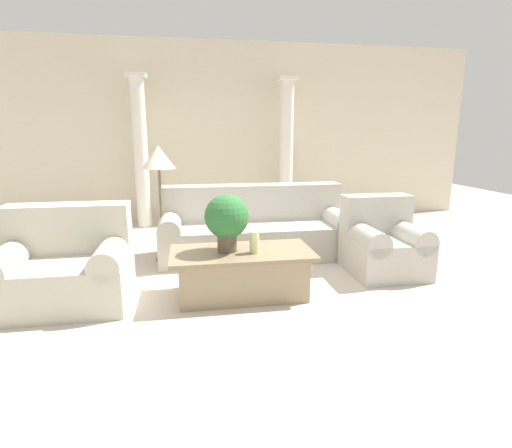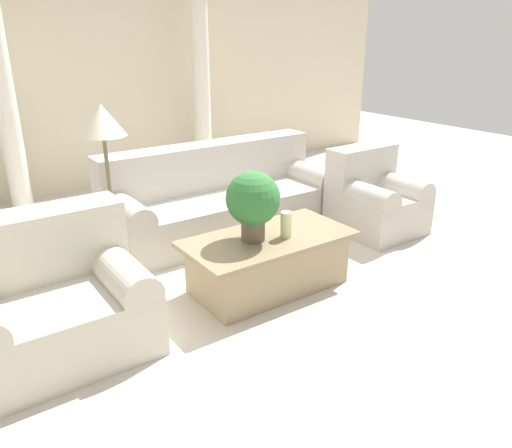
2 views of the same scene
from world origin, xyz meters
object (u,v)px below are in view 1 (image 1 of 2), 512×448
Objects in this scene: loveseat at (65,265)px; potted_plant at (227,218)px; sofa_long at (254,229)px; floor_lamp at (159,162)px; armchair at (383,242)px; coffee_table at (242,273)px.

potted_plant is at bearing -4.61° from loveseat.
floor_lamp is at bearing -177.74° from sofa_long.
potted_plant reaches higher than armchair.
sofa_long and loveseat have the same top height.
loveseat is 1.34× the size of armchair.
coffee_table is 0.58m from potted_plant.
coffee_table is at bearing -166.54° from armchair.
coffee_table is 0.97× the size of floor_lamp.
sofa_long is 1.65m from armchair.
potted_plant is 0.39× the size of floor_lamp.
armchair reaches higher than coffee_table.
coffee_table is 2.47× the size of potted_plant.
loveseat is 1.61m from potted_plant.
floor_lamp is at bearing 118.81° from potted_plant.
sofa_long reaches higher than coffee_table.
armchair is at bearing 11.95° from potted_plant.
coffee_table is 1.85m from floor_lamp.
potted_plant reaches higher than loveseat.
sofa_long is 1.39m from coffee_table.
sofa_long is 1.70× the size of floor_lamp.
floor_lamp is 2.85m from armchair.
potted_plant is 1.53m from floor_lamp.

